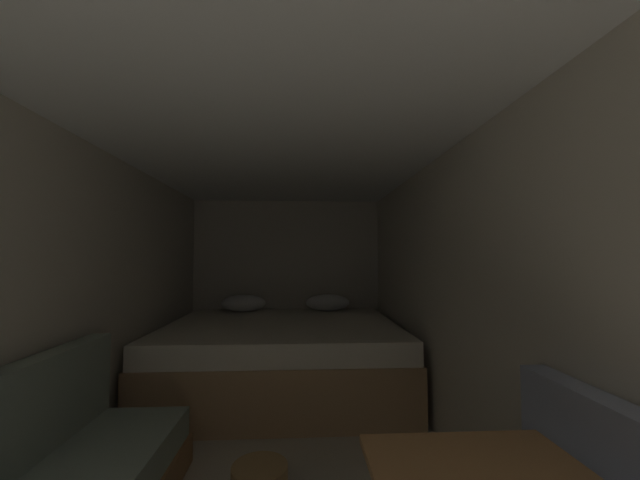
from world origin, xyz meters
The scene contains 5 objects.
wall_back centered at (0.00, 4.54, 1.03)m, with size 2.47×0.05×2.05m, color beige.
wall_left centered at (-1.21, 2.04, 1.03)m, with size 0.05×4.94×2.05m, color beige.
wall_right centered at (1.21, 2.04, 1.03)m, with size 0.05×4.94×2.05m, color beige.
ceiling_slab centered at (0.00, 2.04, 2.08)m, with size 2.47×4.94×0.05m, color white.
bed centered at (0.00, 3.52, 0.34)m, with size 2.25×1.92×0.87m.
Camera 1 is at (0.17, -0.15, 1.31)m, focal length 20.23 mm.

